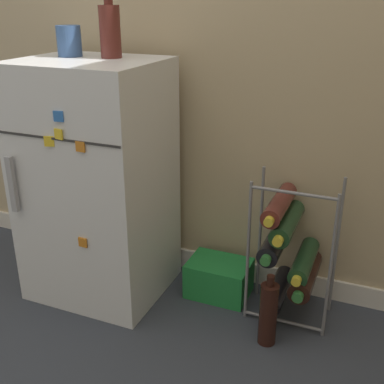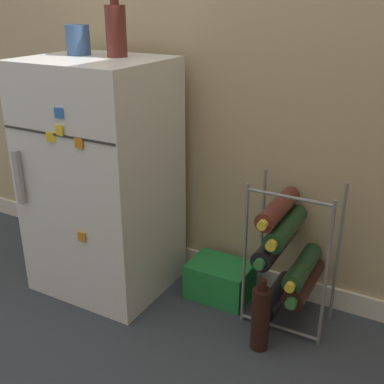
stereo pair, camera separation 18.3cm
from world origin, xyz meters
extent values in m
plane|color=#333842|center=(0.00, 0.00, 0.00)|extent=(14.00, 14.00, 0.00)
cube|color=silver|center=(0.00, 0.58, 0.04)|extent=(7.04, 0.01, 0.09)
cube|color=silver|center=(-0.37, 0.31, 0.48)|extent=(0.53, 0.45, 0.96)
cube|color=#2D2D2D|center=(-0.37, 0.08, 0.72)|extent=(0.51, 0.00, 0.01)
cube|color=#9E9EA3|center=(-0.57, 0.06, 0.53)|extent=(0.02, 0.02, 0.21)
cube|color=orange|center=(-0.29, 0.08, 0.34)|extent=(0.04, 0.01, 0.04)
cube|color=blue|center=(-0.34, 0.08, 0.80)|extent=(0.04, 0.01, 0.04)
cube|color=orange|center=(-0.27, 0.08, 0.70)|extent=(0.04, 0.01, 0.04)
cube|color=yellow|center=(-0.39, 0.08, 0.71)|extent=(0.04, 0.02, 0.04)
cube|color=yellow|center=(-0.35, 0.08, 0.74)|extent=(0.04, 0.01, 0.04)
cylinder|color=slate|center=(0.26, 0.32, 0.28)|extent=(0.01, 0.01, 0.57)
cylinder|color=slate|center=(0.56, 0.32, 0.28)|extent=(0.01, 0.01, 0.57)
cylinder|color=slate|center=(0.26, 0.49, 0.28)|extent=(0.01, 0.01, 0.57)
cylinder|color=slate|center=(0.56, 0.49, 0.28)|extent=(0.01, 0.01, 0.57)
cylinder|color=slate|center=(0.41, 0.32, 0.02)|extent=(0.30, 0.01, 0.01)
cylinder|color=slate|center=(0.41, 0.32, 0.55)|extent=(0.30, 0.01, 0.01)
cylinder|color=black|center=(0.37, 0.41, 0.10)|extent=(0.08, 0.26, 0.08)
cylinder|color=#2D7033|center=(0.37, 0.27, 0.10)|extent=(0.04, 0.02, 0.04)
cylinder|color=black|center=(0.47, 0.41, 0.19)|extent=(0.08, 0.28, 0.08)
cylinder|color=#2D7033|center=(0.47, 0.26, 0.19)|extent=(0.04, 0.02, 0.04)
cylinder|color=#19381E|center=(0.46, 0.41, 0.25)|extent=(0.07, 0.27, 0.07)
cylinder|color=gold|center=(0.46, 0.26, 0.25)|extent=(0.03, 0.02, 0.03)
cylinder|color=black|center=(0.35, 0.41, 0.31)|extent=(0.08, 0.31, 0.08)
cylinder|color=#2D7033|center=(0.35, 0.25, 0.31)|extent=(0.04, 0.02, 0.04)
cylinder|color=#19381E|center=(0.38, 0.41, 0.39)|extent=(0.08, 0.28, 0.08)
cylinder|color=gold|center=(0.38, 0.26, 0.39)|extent=(0.04, 0.02, 0.04)
cylinder|color=#56231E|center=(0.35, 0.41, 0.46)|extent=(0.07, 0.29, 0.07)
cylinder|color=gold|center=(0.35, 0.25, 0.46)|extent=(0.03, 0.02, 0.03)
cube|color=#1E7F38|center=(0.11, 0.43, 0.08)|extent=(0.25, 0.18, 0.15)
cylinder|color=#335184|center=(-0.48, 0.35, 1.01)|extent=(0.09, 0.09, 0.11)
cylinder|color=#56231E|center=(-0.31, 0.37, 1.05)|extent=(0.08, 0.08, 0.18)
cylinder|color=black|center=(0.38, 0.21, 0.12)|extent=(0.07, 0.07, 0.24)
cylinder|color=black|center=(0.38, 0.21, 0.26)|extent=(0.03, 0.03, 0.04)
camera|label=1|loc=(0.68, -1.21, 1.17)|focal=45.00mm
camera|label=2|loc=(0.84, -1.13, 1.17)|focal=45.00mm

